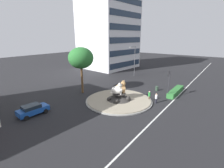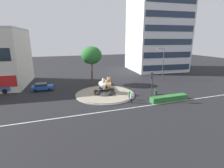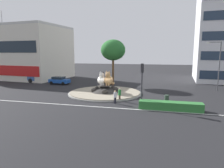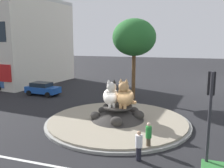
# 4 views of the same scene
# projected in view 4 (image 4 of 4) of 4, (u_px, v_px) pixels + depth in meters

# --- Properties ---
(ground_plane) EXTENTS (160.00, 160.00, 0.00)m
(ground_plane) POSITION_uv_depth(u_px,v_px,m) (118.00, 123.00, 18.81)
(ground_plane) COLOR black
(roundabout_island) EXTENTS (11.08, 11.08, 1.38)m
(roundabout_island) POSITION_uv_depth(u_px,v_px,m) (118.00, 118.00, 18.74)
(roundabout_island) COLOR gray
(roundabout_island) RESTS_ON ground
(cat_statue_white) EXTENTS (1.84, 2.35, 2.10)m
(cat_statue_white) POSITION_uv_depth(u_px,v_px,m) (111.00, 96.00, 18.55)
(cat_statue_white) COLOR silver
(cat_statue_white) RESTS_ON roundabout_island
(cat_statue_calico) EXTENTS (1.45, 2.25, 2.20)m
(cat_statue_calico) POSITION_uv_depth(u_px,v_px,m) (125.00, 96.00, 18.23)
(cat_statue_calico) COLOR tan
(cat_statue_calico) RESTS_ON roundabout_island
(traffic_light_mast) EXTENTS (0.33, 0.46, 4.98)m
(traffic_light_mast) POSITION_uv_depth(u_px,v_px,m) (210.00, 105.00, 10.63)
(traffic_light_mast) COLOR #2D2D33
(traffic_light_mast) RESTS_ON ground
(broadleaf_tree_behind_island) EXTENTS (4.58, 4.58, 8.63)m
(broadleaf_tree_behind_island) POSITION_uv_depth(u_px,v_px,m) (134.00, 38.00, 25.36)
(broadleaf_tree_behind_island) COLOR brown
(broadleaf_tree_behind_island) RESTS_ON ground
(pedestrian_green_shirt) EXTENTS (0.35, 0.35, 1.70)m
(pedestrian_green_shirt) POSITION_uv_depth(u_px,v_px,m) (149.00, 136.00, 13.89)
(pedestrian_green_shirt) COLOR brown
(pedestrian_green_shirt) RESTS_ON ground
(pedestrian_white_shirt) EXTENTS (0.38, 0.38, 1.65)m
(pedestrian_white_shirt) POSITION_uv_depth(u_px,v_px,m) (139.00, 145.00, 12.75)
(pedestrian_white_shirt) COLOR black
(pedestrian_white_shirt) RESTS_ON ground
(sedan_on_far_lane) EXTENTS (4.11, 2.21, 1.51)m
(sedan_on_far_lane) POSITION_uv_depth(u_px,v_px,m) (43.00, 89.00, 28.40)
(sedan_on_far_lane) COLOR #19479E
(sedan_on_far_lane) RESTS_ON ground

